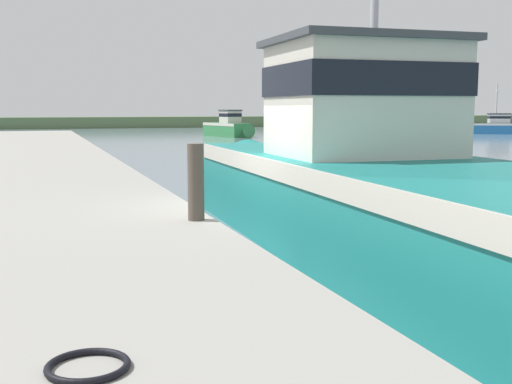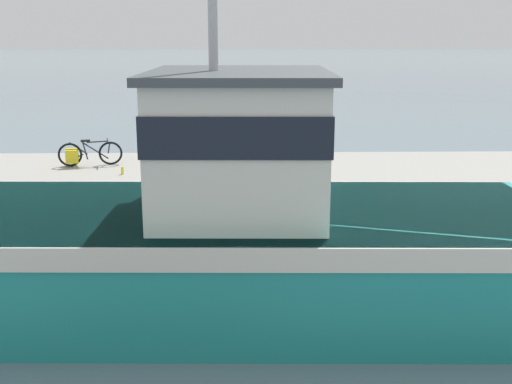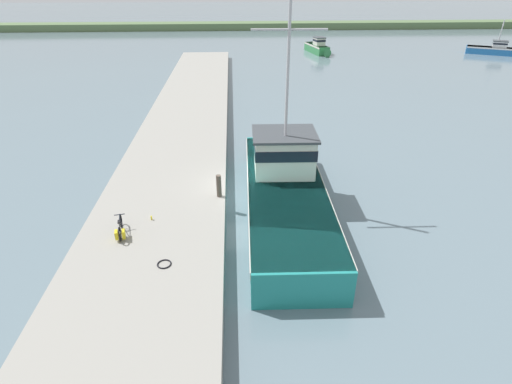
% 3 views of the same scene
% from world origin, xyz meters
% --- Properties ---
extents(ground_plane, '(320.00, 320.00, 0.00)m').
position_xyz_m(ground_plane, '(0.00, 0.00, 0.00)').
color(ground_plane, slate).
extents(dock_pier, '(6.25, 80.00, 0.78)m').
position_xyz_m(dock_pier, '(-4.15, 0.00, 0.39)').
color(dock_pier, gray).
rests_on(dock_pier, ground_plane).
extents(fishing_boat_main, '(4.06, 15.23, 10.06)m').
position_xyz_m(fishing_boat_main, '(1.96, -1.14, 1.21)').
color(fishing_boat_main, teal).
rests_on(fishing_boat_main, ground_plane).
extents(bicycle_touring, '(0.63, 1.65, 0.70)m').
position_xyz_m(bicycle_touring, '(-5.41, -4.31, 1.09)').
color(bicycle_touring, black).
rests_on(bicycle_touring, dock_pier).
extents(mooring_post, '(0.25, 0.25, 1.16)m').
position_xyz_m(mooring_post, '(-1.32, -1.13, 1.36)').
color(mooring_post, '#51473D').
rests_on(mooring_post, dock_pier).
extents(water_bottle_on_curb, '(0.07, 0.07, 0.19)m').
position_xyz_m(water_bottle_on_curb, '(-4.34, -3.12, 0.87)').
color(water_bottle_on_curb, yellow).
rests_on(water_bottle_on_curb, dock_pier).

